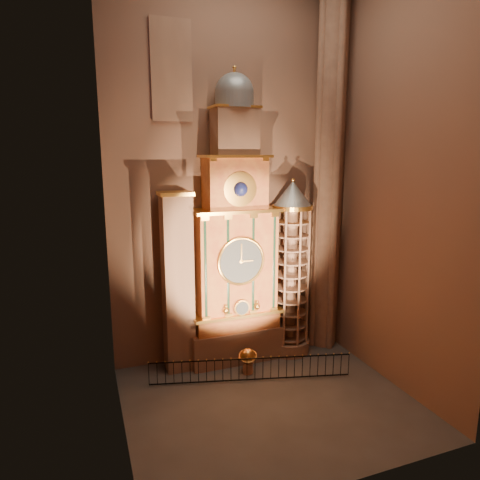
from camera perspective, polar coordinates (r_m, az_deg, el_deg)
name	(u,v)px	position (r m, az deg, el deg)	size (l,w,h in m)	color
floor	(269,401)	(22.96, 3.88, -20.65)	(14.00, 14.00, 0.00)	#383330
wall_back	(229,175)	(25.08, -1.50, 8.71)	(22.00, 22.00, 0.00)	brown
wall_left	(111,184)	(17.76, -16.84, 7.14)	(22.00, 22.00, 0.00)	brown
wall_right	(398,178)	(23.32, 20.28, 7.82)	(22.00, 22.00, 0.00)	brown
astronomical_clock	(235,251)	(24.69, -0.67, -1.47)	(5.60, 2.41, 16.70)	#8C634C
portrait_tower	(178,282)	(24.19, -8.30, -5.60)	(1.80, 1.60, 10.20)	#8C634C
stair_turret	(291,270)	(26.16, 6.79, -3.99)	(2.50, 2.50, 10.80)	#8C634C
gothic_pier	(329,174)	(26.82, 11.78, 8.65)	(2.04, 2.04, 22.00)	#8C634C
stained_glass_window	(171,70)	(24.50, -9.13, 21.43)	(2.20, 0.14, 5.20)	navy
celestial_globe	(248,359)	(24.94, 1.05, -15.52)	(1.30, 1.26, 1.47)	#8C634C
iron_railing	(251,369)	(24.23, 1.48, -16.87)	(10.58, 2.84, 1.29)	black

